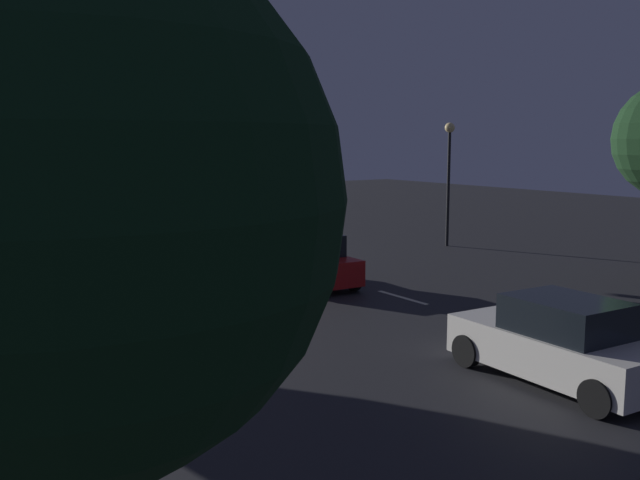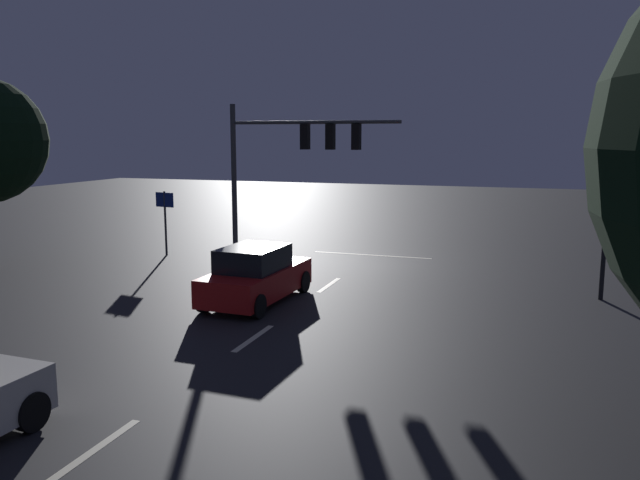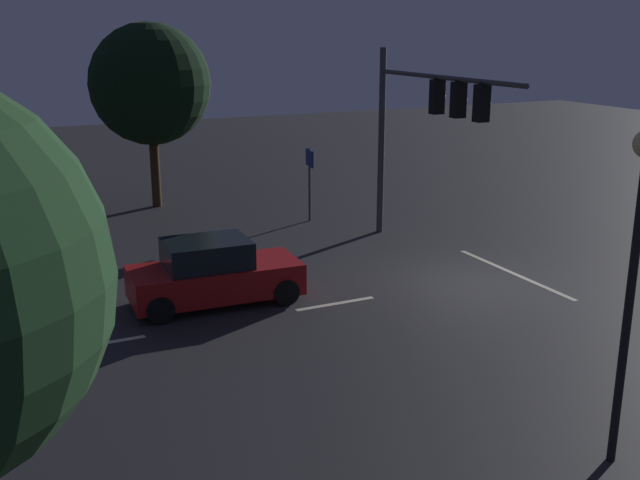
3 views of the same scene
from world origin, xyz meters
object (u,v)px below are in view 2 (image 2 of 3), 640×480
Objects in this scene: traffic_signal_assembly at (293,150)px; route_sign at (165,209)px; car_approaching at (256,276)px; street_lamp_left_kerb at (609,175)px.

traffic_signal_assembly is 2.69× the size of route_sign.
route_sign is at bearing 17.27° from traffic_signal_assembly.
car_approaching is at bearing 102.63° from traffic_signal_assembly.
traffic_signal_assembly is at bearing -162.73° from route_sign.
traffic_signal_assembly is 12.04m from street_lamp_left_kerb.
car_approaching is 0.82× the size of street_lamp_left_kerb.
car_approaching is 10.87m from street_lamp_left_kerb.
traffic_signal_assembly is 1.32× the size of street_lamp_left_kerb.
car_approaching is 8.91m from route_sign.
traffic_signal_assembly is at bearing -17.89° from street_lamp_left_kerb.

